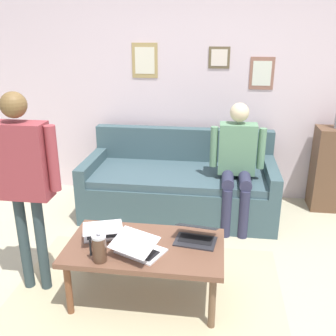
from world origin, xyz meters
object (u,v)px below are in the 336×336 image
(laptop_left, at_px, (139,248))
(french_press, at_px, (99,248))
(laptop_right, at_px, (103,232))
(person_standing, at_px, (23,170))
(coffee_table, at_px, (145,251))
(laptop_center, at_px, (196,236))
(side_shelf, at_px, (332,169))
(person_seated, at_px, (237,159))
(couch, at_px, (180,186))

(laptop_left, bearing_deg, french_press, 26.54)
(laptop_right, distance_m, person_standing, 0.74)
(coffee_table, height_order, laptop_center, laptop_center)
(side_shelf, bearing_deg, person_seated, 26.37)
(coffee_table, height_order, person_seated, person_seated)
(couch, relative_size, laptop_center, 6.17)
(couch, distance_m, side_shelf, 1.73)
(french_press, height_order, side_shelf, side_shelf)
(couch, distance_m, laptop_left, 1.66)
(couch, height_order, laptop_left, couch)
(couch, relative_size, person_standing, 1.32)
(french_press, distance_m, person_standing, 0.80)
(laptop_center, relative_size, side_shelf, 0.35)
(laptop_right, distance_m, side_shelf, 2.76)
(laptop_left, relative_size, french_press, 1.83)
(person_seated, bearing_deg, laptop_right, 49.70)
(coffee_table, xyz_separation_m, person_seated, (-0.70, -1.30, 0.32))
(person_standing, bearing_deg, couch, -122.70)
(laptop_center, height_order, french_press, french_press)
(person_seated, bearing_deg, laptop_center, 74.48)
(laptop_left, bearing_deg, coffee_table, -100.76)
(couch, height_order, laptop_center, couch)
(side_shelf, xyz_separation_m, person_standing, (2.67, 1.84, 0.53))
(laptop_center, relative_size, french_press, 1.49)
(french_press, relative_size, side_shelf, 0.24)
(couch, relative_size, side_shelf, 2.18)
(laptop_center, bearing_deg, coffee_table, 17.35)
(laptop_right, height_order, person_seated, person_seated)
(couch, relative_size, laptop_right, 4.99)
(couch, distance_m, laptop_right, 1.53)
(couch, relative_size, person_seated, 1.61)
(laptop_left, bearing_deg, person_standing, -7.63)
(person_standing, bearing_deg, french_press, 158.90)
(coffee_table, distance_m, person_standing, 1.07)
(french_press, bearing_deg, couch, -101.60)
(laptop_center, distance_m, side_shelf, 2.23)
(laptop_center, xyz_separation_m, person_seated, (-0.33, -1.18, 0.23))
(french_press, bearing_deg, person_seated, -122.13)
(coffee_table, xyz_separation_m, laptop_center, (-0.37, -0.12, 0.09))
(laptop_right, xyz_separation_m, french_press, (-0.07, 0.31, 0.05))
(side_shelf, relative_size, person_seated, 0.74)
(laptop_center, bearing_deg, laptop_left, 30.70)
(person_standing, xyz_separation_m, person_seated, (-1.58, -1.30, -0.28))
(couch, distance_m, french_press, 1.82)
(person_seated, bearing_deg, french_press, 57.87)
(couch, height_order, french_press, couch)
(couch, height_order, person_standing, person_standing)
(laptop_right, bearing_deg, laptop_center, -176.58)
(coffee_table, relative_size, person_standing, 0.74)
(laptop_center, xyz_separation_m, laptop_right, (0.71, 0.04, 0.01))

